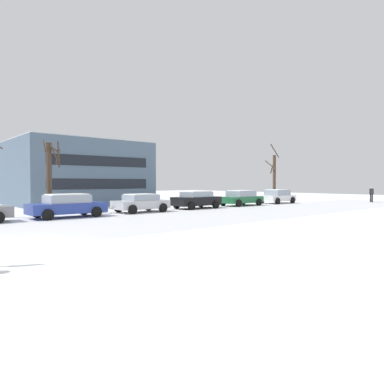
{
  "coord_description": "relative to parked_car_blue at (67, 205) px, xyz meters",
  "views": [
    {
      "loc": [
        -3.42,
        -13.16,
        2.17
      ],
      "look_at": [
        12.31,
        5.01,
        1.5
      ],
      "focal_mm": 32.96,
      "sensor_mm": 36.0,
      "label": 1
    }
  ],
  "objects": [
    {
      "name": "ground_plane",
      "position": [
        -4.9,
        -8.17,
        -0.74
      ],
      "size": [
        120.0,
        120.0,
        0.0
      ],
      "primitive_type": "plane",
      "color": "white"
    },
    {
      "name": "parked_car_blue",
      "position": [
        0.0,
        0.0,
        0.0
      ],
      "size": [
        4.55,
        2.1,
        1.45
      ],
      "color": "#283D93",
      "rests_on": "ground"
    },
    {
      "name": "parked_car_silver",
      "position": [
        5.47,
        0.24,
        -0.05
      ],
      "size": [
        3.95,
        2.12,
        1.33
      ],
      "color": "silver",
      "rests_on": "ground"
    },
    {
      "name": "parked_car_black",
      "position": [
        10.94,
        0.36,
        0.0
      ],
      "size": [
        4.12,
        2.09,
        1.44
      ],
      "color": "black",
      "rests_on": "ground"
    },
    {
      "name": "parked_car_green",
      "position": [
        16.41,
        0.3,
        -0.02
      ],
      "size": [
        4.33,
        2.14,
        1.42
      ],
      "color": "#1E6038",
      "rests_on": "ground"
    },
    {
      "name": "parked_car_white",
      "position": [
        21.87,
        0.19,
        -0.01
      ],
      "size": [
        4.04,
        2.12,
        1.43
      ],
      "color": "white",
      "rests_on": "ground"
    },
    {
      "name": "pedestrian_crossing",
      "position": [
        31.14,
        -5.33,
        0.24
      ],
      "size": [
        0.38,
        0.46,
        1.69
      ],
      "color": "black",
      "rests_on": "ground"
    },
    {
      "name": "tree_far_mid",
      "position": [
        25.26,
        3.06,
        2.08
      ],
      "size": [
        1.1,
        1.53,
        6.52
      ],
      "color": "#423326",
      "rests_on": "ground"
    },
    {
      "name": "tree_far_right",
      "position": [
        0.08,
        3.22,
        1.89
      ],
      "size": [
        1.29,
        1.39,
        5.08
      ],
      "color": "#423326",
      "rests_on": "ground"
    },
    {
      "name": "building_far_right",
      "position": [
        5.99,
        13.42,
        2.33
      ],
      "size": [
        11.84,
        11.82,
        6.15
      ],
      "color": "slate",
      "rests_on": "ground"
    }
  ]
}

